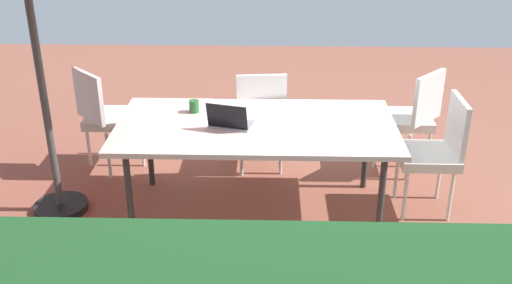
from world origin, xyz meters
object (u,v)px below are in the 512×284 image
at_px(chair_southeast, 106,114).
at_px(laptop, 230,122).
at_px(chair_southwest, 411,115).
at_px(chair_south, 260,115).
at_px(dining_table, 256,130).
at_px(cup, 194,106).
at_px(chair_west, 435,149).

relative_size(chair_southeast, laptop, 2.62).
xyz_separation_m(chair_southwest, chair_southeast, (2.79, 0.05, 0.00)).
height_order(chair_southwest, chair_south, same).
bearing_deg(dining_table, laptop, 18.07).
distance_m(chair_southwest, cup, 2.00).
relative_size(chair_south, chair_west, 1.00).
bearing_deg(cup, chair_south, -136.82).
xyz_separation_m(laptop, cup, (0.31, -0.30, 0.00)).
xyz_separation_m(chair_southwest, chair_west, (-0.04, 0.72, 0.00)).
relative_size(chair_southwest, chair_southeast, 1.00).
relative_size(chair_south, laptop, 2.62).
distance_m(dining_table, cup, 0.57).
relative_size(chair_southwest, cup, 9.66).
bearing_deg(laptop, chair_south, -89.67).
bearing_deg(chair_south, laptop, 69.09).
xyz_separation_m(dining_table, chair_south, (-0.02, -0.74, -0.17)).
bearing_deg(chair_southwest, dining_table, -17.76).
relative_size(chair_southeast, cup, 9.66).
height_order(chair_south, laptop, laptop).
height_order(chair_south, chair_west, same).
relative_size(dining_table, chair_southeast, 2.24).
bearing_deg(chair_west, cup, -95.79).
xyz_separation_m(chair_southwest, cup, (1.91, 0.53, 0.27)).
relative_size(dining_table, chair_west, 2.24).
distance_m(chair_west, laptop, 1.66).
bearing_deg(chair_west, laptop, -86.24).
relative_size(chair_southeast, chair_west, 1.00).
bearing_deg(chair_southwest, chair_southeast, -45.64).
bearing_deg(chair_southeast, laptop, -168.45).
bearing_deg(chair_west, chair_southeast, -103.55).
relative_size(chair_southwest, chair_south, 1.00).
height_order(laptop, cup, laptop).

